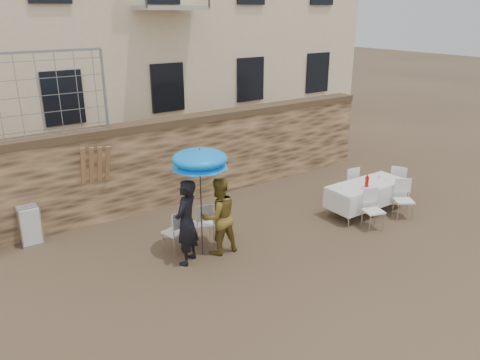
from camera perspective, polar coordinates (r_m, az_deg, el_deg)
ground at (r=8.80m, az=6.15°, el=-13.26°), size 80.00×80.00×0.00m
stone_wall at (r=12.16m, az=-9.07°, el=2.05°), size 13.00×0.50×2.20m
chain_link_fence at (r=10.80m, az=-24.30°, el=9.20°), size 3.20×0.06×1.80m
man_suit at (r=9.27m, az=-6.55°, el=-5.16°), size 0.77×0.72×1.77m
woman_dress at (r=9.63m, az=-2.60°, el=-4.41°), size 0.83×0.67×1.65m
umbrella at (r=9.11m, az=-4.92°, el=2.22°), size 1.15×1.15×2.15m
couple_chair_left at (r=9.89m, az=-7.98°, el=-6.13°), size 0.59×0.59×0.96m
couple_chair_right at (r=10.18m, az=-4.46°, el=-5.18°), size 0.60×0.60×0.96m
banquet_table at (r=11.97m, az=15.22°, el=-0.59°), size 2.10×0.85×0.78m
soda_bottle at (r=11.68m, az=15.21°, el=-0.20°), size 0.09×0.09×0.26m
table_chair_front_left at (r=11.19m, az=15.97°, el=-3.53°), size 0.60×0.60×0.96m
table_chair_front_right at (r=12.01m, az=19.37°, el=-2.26°), size 0.66×0.66×0.96m
table_chair_back at (r=12.69m, az=13.00°, el=-0.42°), size 0.53×0.53×0.96m
table_chair_side at (r=13.16m, az=18.79°, el=-0.25°), size 0.65×0.65×0.96m
chair_stack_right at (r=11.19m, az=-24.41°, el=-4.73°), size 0.46×0.47×0.92m
wood_planks at (r=11.38m, az=-17.03°, el=-0.42°), size 0.70×0.20×2.00m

